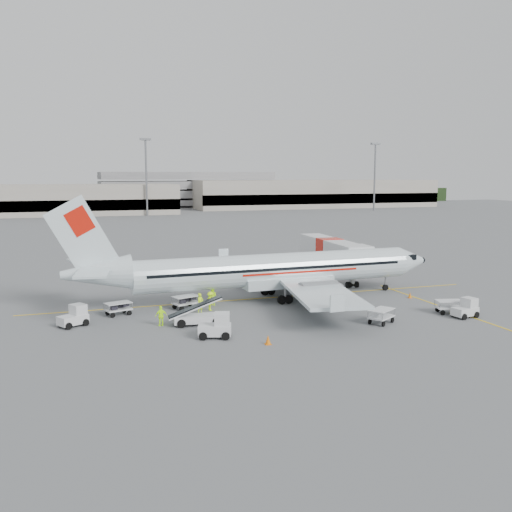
% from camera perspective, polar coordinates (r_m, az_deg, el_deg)
% --- Properties ---
extents(ground, '(360.00, 360.00, 0.00)m').
position_cam_1_polar(ground, '(54.45, 0.67, -4.24)').
color(ground, '#56595B').
extents(stripe_lead, '(44.00, 0.20, 0.01)m').
position_cam_1_polar(stripe_lead, '(54.45, 0.67, -4.24)').
color(stripe_lead, yellow).
rests_on(stripe_lead, ground).
extents(stripe_cross, '(0.20, 20.00, 0.01)m').
position_cam_1_polar(stripe_cross, '(53.91, 17.82, -4.75)').
color(stripe_cross, yellow).
rests_on(stripe_cross, ground).
extents(terminal_east, '(90.00, 26.00, 10.00)m').
position_cam_1_polar(terminal_east, '(214.04, 5.75, 6.23)').
color(terminal_east, gray).
rests_on(terminal_east, ground).
extents(parking_garage, '(62.00, 24.00, 14.00)m').
position_cam_1_polar(parking_garage, '(214.56, -7.04, 6.75)').
color(parking_garage, slate).
rests_on(parking_garage, ground).
extents(treeline, '(300.00, 3.00, 6.00)m').
position_cam_1_polar(treeline, '(226.12, -14.03, 5.62)').
color(treeline, black).
rests_on(treeline, ground).
extents(mast_center, '(3.20, 1.20, 22.00)m').
position_cam_1_polar(mast_center, '(169.77, -10.91, 7.69)').
color(mast_center, slate).
rests_on(mast_center, ground).
extents(mast_east, '(3.20, 1.20, 22.00)m').
position_cam_1_polar(mast_east, '(194.43, 11.78, 7.69)').
color(mast_east, slate).
rests_on(mast_east, ground).
extents(aircraft, '(36.57, 29.17, 9.81)m').
position_cam_1_polar(aircraft, '(53.19, 2.06, 0.82)').
color(aircraft, silver).
rests_on(aircraft, ground).
extents(jet_bridge, '(4.12, 17.32, 4.51)m').
position_cam_1_polar(jet_bridge, '(65.59, 7.35, -0.21)').
color(jet_bridge, silver).
rests_on(jet_bridge, ground).
extents(belt_loader, '(5.19, 2.31, 2.74)m').
position_cam_1_polar(belt_loader, '(44.97, -5.86, -5.13)').
color(belt_loader, silver).
rests_on(belt_loader, ground).
extents(tug_fore, '(2.26, 1.53, 1.61)m').
position_cam_1_polar(tug_fore, '(50.06, 20.17, -4.89)').
color(tug_fore, silver).
rests_on(tug_fore, ground).
extents(tug_mid, '(2.64, 1.97, 1.82)m').
position_cam_1_polar(tug_mid, '(41.34, -4.15, -6.94)').
color(tug_mid, silver).
rests_on(tug_mid, ground).
extents(tug_aft, '(2.49, 2.16, 1.67)m').
position_cam_1_polar(tug_aft, '(46.50, -17.86, -5.72)').
color(tug_aft, silver).
rests_on(tug_aft, ground).
extents(cart_loaded_a, '(2.58, 2.03, 1.18)m').
position_cam_1_polar(cart_loaded_a, '(50.44, -7.03, -4.61)').
color(cart_loaded_a, silver).
rests_on(cart_loaded_a, ground).
extents(cart_loaded_b, '(2.39, 1.83, 1.10)m').
position_cam_1_polar(cart_loaded_b, '(49.17, -13.60, -5.15)').
color(cart_loaded_b, silver).
rests_on(cart_loaded_b, ground).
extents(cart_empty_a, '(2.59, 2.31, 1.16)m').
position_cam_1_polar(cart_empty_a, '(46.28, 12.43, -5.90)').
color(cart_empty_a, silver).
rests_on(cart_empty_a, ground).
extents(cart_empty_b, '(2.43, 1.80, 1.14)m').
position_cam_1_polar(cart_empty_b, '(51.14, 18.75, -4.83)').
color(cart_empty_b, silver).
rests_on(cart_empty_b, ground).
extents(cone_nose, '(0.35, 0.35, 0.57)m').
position_cam_1_polar(cone_nose, '(56.43, 15.14, -3.79)').
color(cone_nose, orange).
rests_on(cone_nose, ground).
extents(cone_port, '(0.35, 0.35, 0.57)m').
position_cam_1_polar(cone_port, '(72.70, -7.69, -0.97)').
color(cone_port, orange).
rests_on(cone_port, ground).
extents(cone_stbd, '(0.42, 0.42, 0.68)m').
position_cam_1_polar(cone_stbd, '(39.80, 1.21, -8.36)').
color(cone_stbd, orange).
rests_on(cone_stbd, ground).
extents(crew_a, '(0.75, 0.68, 1.73)m').
position_cam_1_polar(crew_a, '(48.67, -5.59, -4.72)').
color(crew_a, '#C1F810').
rests_on(crew_a, ground).
extents(crew_b, '(0.98, 0.99, 1.61)m').
position_cam_1_polar(crew_b, '(51.41, -4.34, -4.08)').
color(crew_b, '#C1F810').
rests_on(crew_b, ground).
extents(crew_c, '(0.75, 1.14, 1.65)m').
position_cam_1_polar(crew_c, '(49.60, -4.58, -4.51)').
color(crew_c, '#C1F810').
rests_on(crew_c, ground).
extents(crew_d, '(0.96, 0.47, 1.59)m').
position_cam_1_polar(crew_d, '(45.02, -9.47, -5.93)').
color(crew_d, '#C1F810').
rests_on(crew_d, ground).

